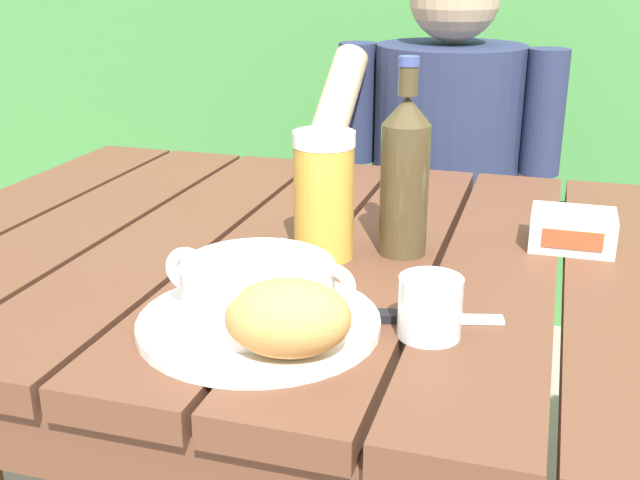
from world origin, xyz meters
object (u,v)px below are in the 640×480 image
at_px(beer_bottle, 405,173).
at_px(bread_roll, 288,318).
at_px(table_knife, 410,317).
at_px(soup_bowl, 258,290).
at_px(chair_near_diner, 449,245).
at_px(serving_plate, 259,323).
at_px(butter_tub, 572,230).
at_px(person_eating, 441,176).
at_px(beer_glass, 324,195).
at_px(water_glass_small, 430,307).

bearing_deg(beer_bottle, bread_roll, -97.84).
bearing_deg(beer_bottle, table_knife, -76.69).
bearing_deg(bread_roll, soup_bowl, 130.60).
xyz_separation_m(chair_near_diner, beer_bottle, (0.04, -0.88, 0.42)).
relative_size(serving_plate, beer_bottle, 1.01).
distance_m(serving_plate, beer_bottle, 0.31).
height_order(beer_bottle, butter_tub, beer_bottle).
xyz_separation_m(chair_near_diner, serving_plate, (-0.06, -1.15, 0.31)).
xyz_separation_m(person_eating, beer_glass, (-0.05, -0.73, 0.16)).
bearing_deg(chair_near_diner, beer_bottle, -87.20).
relative_size(soup_bowl, butter_tub, 1.92).
distance_m(person_eating, table_knife, 0.90).
bearing_deg(beer_bottle, water_glass_small, -72.40).
xyz_separation_m(beer_glass, water_glass_small, (0.17, -0.19, -0.05)).
xyz_separation_m(soup_bowl, bread_roll, (0.06, -0.07, 0.00)).
xyz_separation_m(serving_plate, beer_glass, (0.01, 0.23, 0.08)).
distance_m(soup_bowl, beer_bottle, 0.30).
relative_size(chair_near_diner, table_knife, 5.45).
height_order(chair_near_diner, beer_bottle, beer_bottle).
xyz_separation_m(butter_tub, table_knife, (-0.17, -0.29, -0.02)).
distance_m(serving_plate, table_knife, 0.16).
relative_size(beer_bottle, butter_tub, 2.34).
xyz_separation_m(person_eating, beer_bottle, (0.05, -0.68, 0.19)).
height_order(chair_near_diner, bread_roll, chair_near_diner).
bearing_deg(water_glass_small, chair_near_diner, 96.04).
bearing_deg(water_glass_small, butter_tub, 65.96).
relative_size(chair_near_diner, beer_glass, 5.43).
bearing_deg(person_eating, beer_glass, -94.05).
distance_m(bread_roll, butter_tub, 0.50).
bearing_deg(serving_plate, beer_glass, 88.59).
relative_size(soup_bowl, table_knife, 1.27).
bearing_deg(table_knife, beer_glass, 131.96).
relative_size(person_eating, soup_bowl, 5.55).
relative_size(bread_roll, beer_bottle, 0.54).
bearing_deg(chair_near_diner, serving_plate, -92.99).
bearing_deg(serving_plate, bread_roll, -49.40).
distance_m(chair_near_diner, bread_roll, 1.27).
bearing_deg(serving_plate, beer_bottle, 69.25).
bearing_deg(serving_plate, chair_near_diner, 87.01).
bearing_deg(beer_glass, chair_near_diner, 86.63).
height_order(bread_roll, beer_glass, beer_glass).
bearing_deg(table_knife, butter_tub, 59.99).
xyz_separation_m(beer_bottle, table_knife, (0.05, -0.21, -0.11)).
bearing_deg(soup_bowl, table_knife, 22.69).
relative_size(chair_near_diner, beer_bottle, 3.52).
height_order(bread_roll, butter_tub, bread_roll).
relative_size(serving_plate, butter_tub, 2.35).
relative_size(soup_bowl, beer_glass, 1.27).
relative_size(person_eating, serving_plate, 4.53).
distance_m(serving_plate, beer_glass, 0.24).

